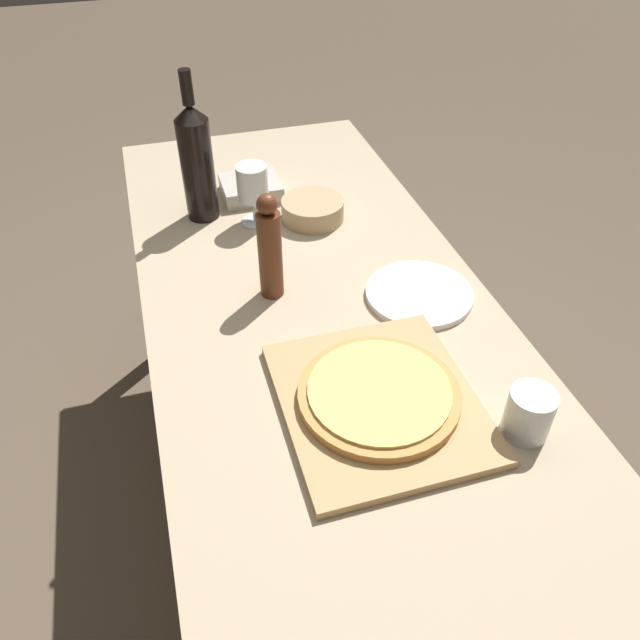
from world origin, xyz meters
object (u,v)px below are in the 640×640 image
object	(u,v)px
pepper_mill	(270,249)
wine_glass	(252,185)
wine_bottle	(197,161)
small_bowl	(313,210)
pizza	(379,394)

from	to	relation	value
pepper_mill	wine_glass	world-z (taller)	pepper_mill
wine_bottle	small_bowl	bearing A→B (deg)	-19.82
pizza	wine_glass	bearing A→B (deg)	97.06
pizza	small_bowl	bearing A→B (deg)	84.51
pepper_mill	wine_bottle	bearing A→B (deg)	104.68
pizza	pepper_mill	size ratio (longest dim) A/B	1.19
wine_bottle	pepper_mill	size ratio (longest dim) A/B	1.53
wine_bottle	small_bowl	world-z (taller)	wine_bottle
pizza	wine_glass	xyz separation A→B (m)	(-0.08, 0.65, 0.07)
wine_bottle	small_bowl	distance (m)	0.30
wine_bottle	small_bowl	xyz separation A→B (m)	(0.26, -0.09, -0.12)
pizza	wine_glass	distance (m)	0.66
wine_bottle	wine_glass	bearing A→B (deg)	-30.23
wine_bottle	pizza	bearing A→B (deg)	-74.66
pizza	small_bowl	xyz separation A→B (m)	(0.06, 0.63, -0.00)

